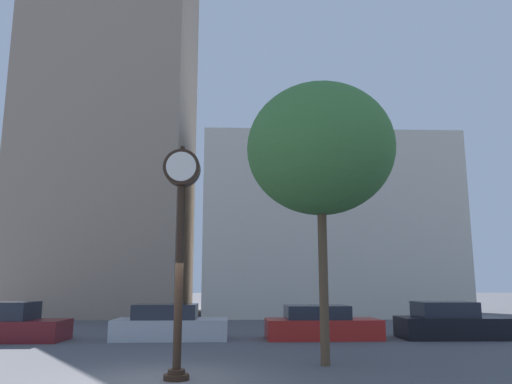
{
  "coord_description": "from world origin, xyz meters",
  "views": [
    {
      "loc": [
        1.73,
        -11.21,
        2.05
      ],
      "look_at": [
        2.51,
        10.8,
        6.09
      ],
      "focal_mm": 35.0,
      "sensor_mm": 36.0,
      "label": 1
    }
  ],
  "objects_px": {
    "car_maroon": "(3,325)",
    "car_red": "(321,325)",
    "street_clock": "(181,220)",
    "bare_tree": "(320,150)",
    "car_black": "(449,323)",
    "car_silver": "(170,325)"
  },
  "relations": [
    {
      "from": "street_clock",
      "to": "bare_tree",
      "type": "relative_size",
      "value": 0.7
    },
    {
      "from": "car_maroon",
      "to": "car_black",
      "type": "height_order",
      "value": "car_maroon"
    },
    {
      "from": "car_red",
      "to": "bare_tree",
      "type": "relative_size",
      "value": 0.57
    },
    {
      "from": "car_red",
      "to": "bare_tree",
      "type": "bearing_deg",
      "value": -99.66
    },
    {
      "from": "car_red",
      "to": "car_black",
      "type": "distance_m",
      "value": 4.86
    },
    {
      "from": "street_clock",
      "to": "car_silver",
      "type": "height_order",
      "value": "street_clock"
    },
    {
      "from": "street_clock",
      "to": "car_silver",
      "type": "xyz_separation_m",
      "value": [
        -1.22,
        7.87,
        -2.93
      ]
    },
    {
      "from": "car_red",
      "to": "car_maroon",
      "type": "bearing_deg",
      "value": -179.77
    },
    {
      "from": "bare_tree",
      "to": "car_maroon",
      "type": "bearing_deg",
      "value": 151.63
    },
    {
      "from": "car_silver",
      "to": "bare_tree",
      "type": "distance_m",
      "value": 9.28
    },
    {
      "from": "street_clock",
      "to": "bare_tree",
      "type": "xyz_separation_m",
      "value": [
        3.55,
        1.77,
        2.18
      ]
    },
    {
      "from": "car_maroon",
      "to": "car_red",
      "type": "height_order",
      "value": "car_maroon"
    },
    {
      "from": "car_maroon",
      "to": "car_black",
      "type": "relative_size",
      "value": 1.13
    },
    {
      "from": "street_clock",
      "to": "car_red",
      "type": "relative_size",
      "value": 1.22
    },
    {
      "from": "street_clock",
      "to": "car_black",
      "type": "xyz_separation_m",
      "value": [
        9.31,
        7.85,
        -2.9
      ]
    },
    {
      "from": "car_maroon",
      "to": "car_red",
      "type": "bearing_deg",
      "value": 1.26
    },
    {
      "from": "car_black",
      "to": "bare_tree",
      "type": "xyz_separation_m",
      "value": [
        -5.77,
        -6.08,
        5.08
      ]
    },
    {
      "from": "bare_tree",
      "to": "car_red",
      "type": "bearing_deg",
      "value": 81.57
    },
    {
      "from": "car_silver",
      "to": "car_red",
      "type": "bearing_deg",
      "value": -0.81
    },
    {
      "from": "bare_tree",
      "to": "car_silver",
      "type": "bearing_deg",
      "value": 127.99
    },
    {
      "from": "car_black",
      "to": "car_silver",
      "type": "bearing_deg",
      "value": -179.1
    },
    {
      "from": "car_maroon",
      "to": "car_silver",
      "type": "distance_m",
      "value": 5.98
    }
  ]
}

